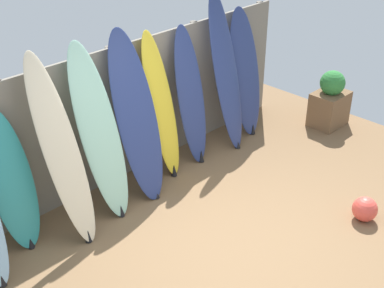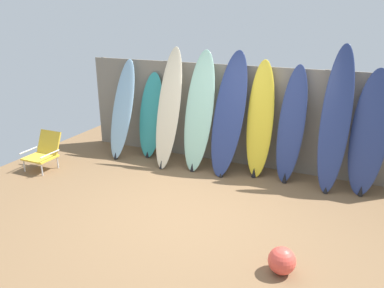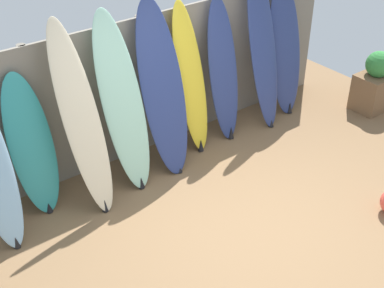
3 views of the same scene
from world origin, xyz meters
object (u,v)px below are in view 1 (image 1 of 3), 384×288
at_px(surfboard_navy_6, 191,97).
at_px(surfboard_navy_8, 245,73).
at_px(surfboard_teal_1, 11,182).
at_px(planter_box, 330,101).
at_px(surfboard_navy_7, 226,73).
at_px(surfboard_navy_4, 137,117).
at_px(beach_ball, 365,209).
at_px(surfboard_cream_2, 62,153).
at_px(surfboard_seafoam_3, 99,133).
at_px(surfboard_yellow_5, 161,107).

height_order(surfboard_navy_6, surfboard_navy_8, surfboard_navy_8).
xyz_separation_m(surfboard_teal_1, surfboard_navy_8, (3.79, -0.05, 0.15)).
bearing_deg(surfboard_navy_6, planter_box, -20.60).
xyz_separation_m(surfboard_navy_6, surfboard_navy_7, (0.65, -0.04, 0.17)).
height_order(surfboard_navy_4, surfboard_navy_6, surfboard_navy_4).
height_order(surfboard_navy_6, beach_ball, surfboard_navy_6).
relative_size(surfboard_teal_1, surfboard_navy_4, 0.77).
relative_size(surfboard_cream_2, surfboard_navy_8, 1.10).
bearing_deg(beach_ball, surfboard_teal_1, 140.24).
bearing_deg(surfboard_cream_2, planter_box, -8.66).
bearing_deg(surfboard_teal_1, surfboard_navy_7, -1.69).
bearing_deg(surfboard_navy_6, surfboard_cream_2, -175.33).
distance_m(planter_box, beach_ball, 2.47).
bearing_deg(surfboard_seafoam_3, surfboard_navy_8, 2.08).
relative_size(surfboard_navy_6, beach_ball, 6.33).
height_order(surfboard_cream_2, surfboard_navy_8, surfboard_cream_2).
height_order(surfboard_navy_4, surfboard_navy_7, surfboard_navy_7).
height_order(surfboard_cream_2, surfboard_seafoam_3, surfboard_cream_2).
bearing_deg(planter_box, surfboard_navy_8, 142.07).
bearing_deg(surfboard_teal_1, beach_ball, -39.76).
relative_size(surfboard_cream_2, surfboard_navy_4, 1.01).
bearing_deg(beach_ball, planter_box, 42.13).
bearing_deg(surfboard_yellow_5, beach_ball, -69.65).
xyz_separation_m(surfboard_navy_4, surfboard_navy_6, (1.03, 0.10, -0.10)).
height_order(surfboard_yellow_5, surfboard_navy_7, surfboard_navy_7).
xyz_separation_m(surfboard_navy_4, beach_ball, (1.44, -2.39, -0.88)).
xyz_separation_m(surfboard_navy_7, planter_box, (1.58, -0.80, -0.70)).
bearing_deg(surfboard_teal_1, surfboard_navy_6, -1.16).
distance_m(surfboard_navy_6, surfboard_navy_8, 1.15).
relative_size(surfboard_teal_1, surfboard_cream_2, 0.76).
xyz_separation_m(surfboard_navy_7, beach_ball, (-0.24, -2.44, -0.96)).
relative_size(surfboard_seafoam_3, surfboard_navy_6, 1.09).
relative_size(surfboard_cream_2, surfboard_yellow_5, 1.08).
distance_m(surfboard_cream_2, surfboard_navy_8, 3.29).
xyz_separation_m(surfboard_navy_7, surfboard_navy_8, (0.49, 0.05, -0.17)).
relative_size(surfboard_navy_6, planter_box, 2.09).
relative_size(surfboard_navy_7, beach_ball, 7.47).
xyz_separation_m(surfboard_cream_2, surfboard_navy_7, (2.79, 0.13, 0.08)).
bearing_deg(surfboard_seafoam_3, surfboard_cream_2, -171.81).
distance_m(surfboard_navy_7, beach_ball, 2.64).
bearing_deg(surfboard_seafoam_3, planter_box, -11.07).
bearing_deg(surfboard_navy_6, surfboard_seafoam_3, -176.59).
xyz_separation_m(surfboard_seafoam_3, surfboard_navy_4, (0.55, -0.01, 0.01)).
distance_m(surfboard_teal_1, surfboard_navy_6, 2.65).
distance_m(surfboard_yellow_5, surfboard_navy_6, 0.52).
xyz_separation_m(surfboard_yellow_5, surfboard_navy_7, (1.17, -0.06, 0.15)).
distance_m(surfboard_navy_4, surfboard_yellow_5, 0.53).
bearing_deg(surfboard_cream_2, surfboard_navy_6, 4.67).
height_order(surfboard_teal_1, planter_box, surfboard_teal_1).
bearing_deg(beach_ball, surfboard_cream_2, 137.73).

